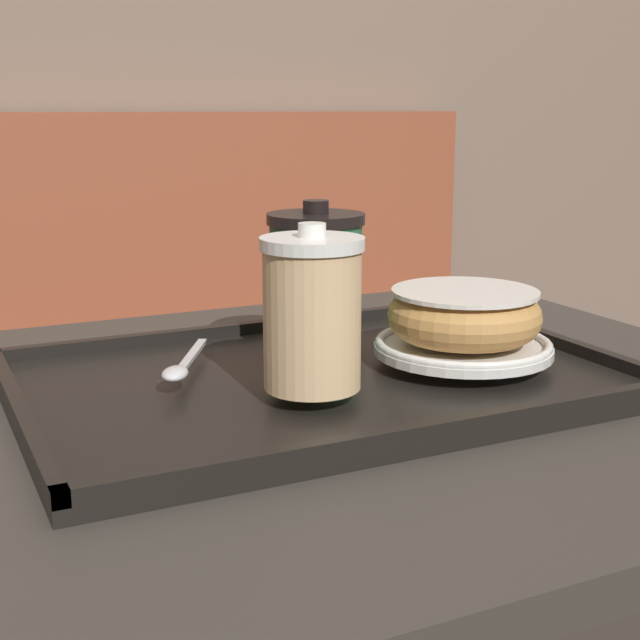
# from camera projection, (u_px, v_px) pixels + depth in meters

# --- Properties ---
(wall_behind) EXTENTS (8.00, 0.05, 2.40)m
(wall_behind) POSITION_uv_depth(u_px,v_px,m) (81.00, 3.00, 1.67)
(wall_behind) COLOR #7A6656
(wall_behind) RESTS_ON ground_plane
(booth_bench) EXTENTS (1.45, 0.44, 1.00)m
(booth_bench) POSITION_uv_depth(u_px,v_px,m) (158.00, 481.00, 1.69)
(booth_bench) COLOR brown
(booth_bench) RESTS_ON ground_plane
(cafe_table) EXTENTS (0.81, 0.72, 0.76)m
(cafe_table) POSITION_uv_depth(u_px,v_px,m) (348.00, 574.00, 0.86)
(cafe_table) COLOR #38332D
(cafe_table) RESTS_ON ground_plane
(serving_tray) EXTENTS (0.53, 0.36, 0.02)m
(serving_tray) POSITION_uv_depth(u_px,v_px,m) (320.00, 381.00, 0.80)
(serving_tray) COLOR black
(serving_tray) RESTS_ON cafe_table
(coffee_cup_front) EXTENTS (0.08, 0.08, 0.14)m
(coffee_cup_front) POSITION_uv_depth(u_px,v_px,m) (312.00, 312.00, 0.72)
(coffee_cup_front) COLOR #E0B784
(coffee_cup_front) RESTS_ON serving_tray
(coffee_cup_rear) EXTENTS (0.09, 0.09, 0.14)m
(coffee_cup_rear) POSITION_uv_depth(u_px,v_px,m) (311.00, 279.00, 0.85)
(coffee_cup_rear) COLOR #235638
(coffee_cup_rear) RESTS_ON serving_tray
(plate_with_chocolate_donut) EXTENTS (0.17, 0.17, 0.01)m
(plate_with_chocolate_donut) POSITION_uv_depth(u_px,v_px,m) (463.00, 346.00, 0.83)
(plate_with_chocolate_donut) COLOR white
(plate_with_chocolate_donut) RESTS_ON serving_tray
(donut_chocolate_glazed) EXTENTS (0.14, 0.14, 0.05)m
(donut_chocolate_glazed) POSITION_uv_depth(u_px,v_px,m) (464.00, 314.00, 0.82)
(donut_chocolate_glazed) COLOR tan
(donut_chocolate_glazed) RESTS_ON plate_with_chocolate_donut
(spoon) EXTENTS (0.08, 0.13, 0.01)m
(spoon) POSITION_uv_depth(u_px,v_px,m) (180.00, 368.00, 0.77)
(spoon) COLOR silver
(spoon) RESTS_ON serving_tray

